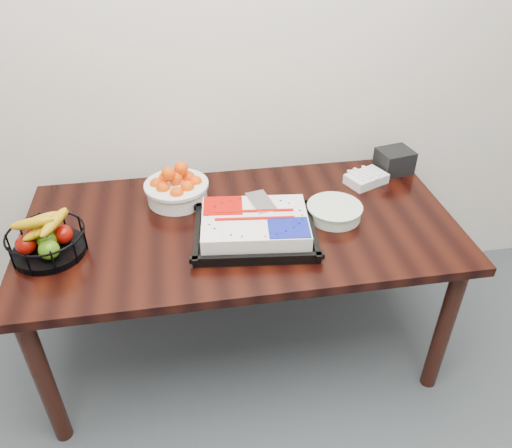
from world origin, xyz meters
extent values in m
plane|color=silver|center=(0.00, 2.50, 1.35)|extent=(5.00, 0.00, 5.00)
cube|color=black|center=(0.00, 2.00, 0.73)|extent=(1.80, 0.90, 0.04)
cylinder|color=black|center=(-0.82, 1.63, 0.35)|extent=(0.07, 0.07, 0.71)
cylinder|color=black|center=(-0.82, 2.37, 0.35)|extent=(0.07, 0.07, 0.71)
cylinder|color=black|center=(0.82, 1.63, 0.35)|extent=(0.07, 0.07, 0.71)
cylinder|color=black|center=(0.82, 2.37, 0.35)|extent=(0.07, 0.07, 0.71)
cube|color=black|center=(0.04, 1.90, 0.76)|extent=(0.52, 0.43, 0.02)
cube|color=white|center=(0.04, 1.90, 0.81)|extent=(0.45, 0.36, 0.07)
cube|color=#B30903|center=(-0.08, 1.98, 0.85)|extent=(0.17, 0.15, 0.00)
cube|color=#0D1892|center=(0.17, 1.81, 0.85)|extent=(0.17, 0.15, 0.00)
cube|color=silver|center=(0.08, 2.00, 0.85)|extent=(0.12, 0.18, 0.00)
cylinder|color=white|center=(-0.25, 2.22, 0.79)|extent=(0.26, 0.26, 0.08)
cylinder|color=white|center=(-0.25, 2.22, 0.83)|extent=(0.28, 0.28, 0.01)
cylinder|color=black|center=(-0.75, 1.92, 0.76)|extent=(0.27, 0.27, 0.03)
torus|color=black|center=(-0.75, 1.92, 0.85)|extent=(0.29, 0.29, 0.01)
cylinder|color=white|center=(0.40, 1.98, 0.78)|extent=(0.22, 0.22, 0.05)
cylinder|color=white|center=(0.40, 1.98, 0.80)|extent=(0.23, 0.23, 0.01)
cube|color=silver|center=(0.63, 2.23, 0.77)|extent=(0.22, 0.18, 0.05)
cube|color=black|center=(0.80, 2.32, 0.81)|extent=(0.18, 0.16, 0.11)
camera|label=1|loc=(-0.22, 0.30, 1.95)|focal=35.00mm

